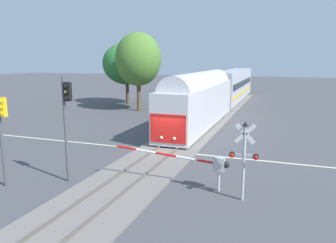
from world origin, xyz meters
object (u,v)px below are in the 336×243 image
crossing_gate_near (204,162)px  commuter_train (220,90)px  traffic_signal_median (66,113)px  oak_behind_train (138,59)px  crossing_signal_mast (244,153)px  traffic_signal_near_left (2,124)px  pine_left_background (127,64)px

crossing_gate_near → commuter_train: bearing=99.1°
traffic_signal_median → oak_behind_train: size_ratio=0.58×
commuter_train → crossing_gate_near: (4.19, -26.04, -1.34)m
crossing_signal_mast → traffic_signal_near_left: bearing=-168.6°
commuter_train → traffic_signal_near_left: bearing=-101.2°
crossing_gate_near → traffic_signal_near_left: 10.68m
crossing_signal_mast → traffic_signal_near_left: (-12.07, -2.43, 1.05)m
traffic_signal_median → crossing_signal_mast: bearing=4.5°
traffic_signal_near_left → crossing_signal_mast: bearing=11.4°
traffic_signal_near_left → traffic_signal_median: size_ratio=0.87×
crossing_gate_near → traffic_signal_median: size_ratio=1.10×
oak_behind_train → pine_left_background: 7.10m
crossing_gate_near → pine_left_background: bearing=123.3°
crossing_gate_near → traffic_signal_median: bearing=-168.4°
commuter_train → traffic_signal_median: bearing=-96.3°
crossing_signal_mast → pine_left_background: 36.11m
crossing_signal_mast → traffic_signal_near_left: size_ratio=0.76×
traffic_signal_median → crossing_gate_near: bearing=11.6°
commuter_train → traffic_signal_near_left: size_ratio=8.47×
traffic_signal_median → oak_behind_train: 25.65m
traffic_signal_median → pine_left_background: bearing=111.0°
commuter_train → crossing_signal_mast: commuter_train is taller
crossing_gate_near → traffic_signal_near_left: bearing=-162.3°
crossing_signal_mast → traffic_signal_median: 9.47m
traffic_signal_median → pine_left_background: size_ratio=0.64×
crossing_signal_mast → oak_behind_train: oak_behind_train is taller
traffic_signal_near_left → traffic_signal_median: traffic_signal_median is taller
traffic_signal_median → pine_left_background: 32.20m
crossing_gate_near → crossing_signal_mast: 2.39m
commuter_train → traffic_signal_median: (-3.05, -27.53, 1.10)m
crossing_gate_near → traffic_signal_near_left: size_ratio=1.26×
traffic_signal_near_left → traffic_signal_median: (2.75, 1.70, 0.48)m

